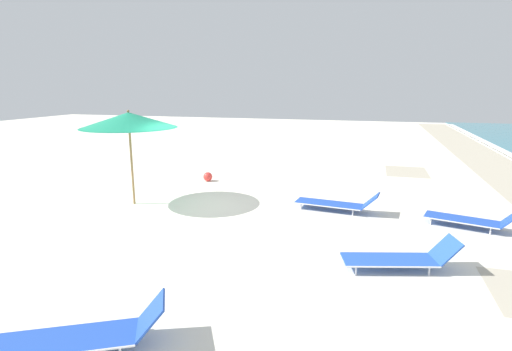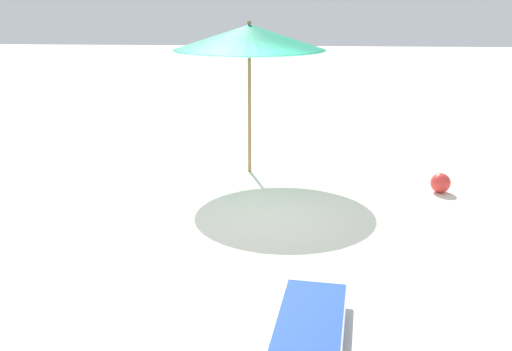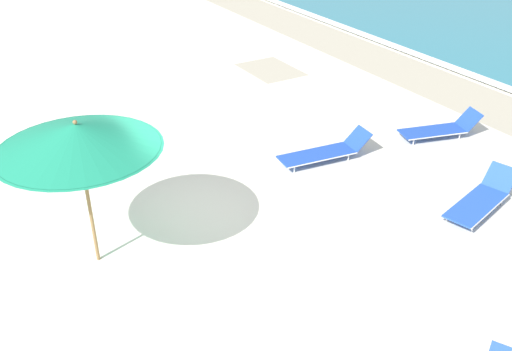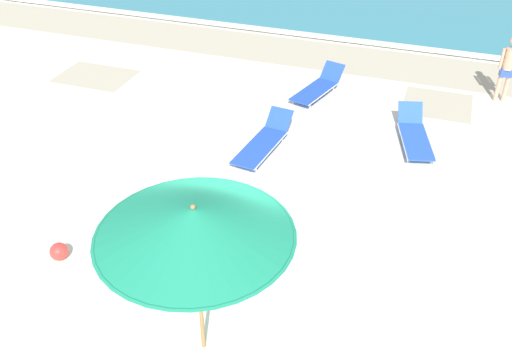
{
  "view_description": "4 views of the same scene",
  "coord_description": "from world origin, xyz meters",
  "px_view_note": "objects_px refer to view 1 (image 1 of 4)",
  "views": [
    {
      "loc": [
        9.75,
        4.26,
        3.27
      ],
      "look_at": [
        0.1,
        1.46,
        1.01
      ],
      "focal_mm": 28.0,
      "sensor_mm": 36.0,
      "label": 1
    },
    {
      "loc": [
        -0.57,
        7.73,
        3.01
      ],
      "look_at": [
        -0.09,
        1.17,
        0.95
      ],
      "focal_mm": 40.0,
      "sensor_mm": 36.0,
      "label": 2
    },
    {
      "loc": [
        8.41,
        -3.75,
        6.19
      ],
      "look_at": [
        0.22,
        1.12,
        0.72
      ],
      "focal_mm": 40.0,
      "sensor_mm": 36.0,
      "label": 3
    },
    {
      "loc": [
        2.83,
        -7.08,
        6.88
      ],
      "look_at": [
        -0.05,
        1.16,
        0.91
      ],
      "focal_mm": 40.0,
      "sensor_mm": 36.0,
      "label": 4
    }
  ],
  "objects_px": {
    "beach_ball": "(208,177)",
    "sun_lounger_near_water_left": "(337,203)",
    "sun_lounger_beside_umbrella": "(472,219)",
    "sun_lounger_near_water_right": "(85,334)",
    "sun_lounger_mid_beach_solo": "(401,258)",
    "beach_umbrella": "(129,120)"
  },
  "relations": [
    {
      "from": "sun_lounger_beside_umbrella",
      "to": "beach_ball",
      "type": "height_order",
      "value": "sun_lounger_beside_umbrella"
    },
    {
      "from": "beach_umbrella",
      "to": "sun_lounger_beside_umbrella",
      "type": "xyz_separation_m",
      "value": [
        -0.47,
        8.74,
        -2.14
      ]
    },
    {
      "from": "sun_lounger_near_water_right",
      "to": "beach_ball",
      "type": "relative_size",
      "value": 6.63
    },
    {
      "from": "sun_lounger_mid_beach_solo",
      "to": "beach_ball",
      "type": "distance_m",
      "value": 8.15
    },
    {
      "from": "beach_umbrella",
      "to": "beach_ball",
      "type": "xyz_separation_m",
      "value": [
        -3.16,
        0.92,
        -2.2
      ]
    },
    {
      "from": "beach_umbrella",
      "to": "beach_ball",
      "type": "distance_m",
      "value": 3.96
    },
    {
      "from": "sun_lounger_near_water_right",
      "to": "sun_lounger_mid_beach_solo",
      "type": "relative_size",
      "value": 1.0
    },
    {
      "from": "beach_umbrella",
      "to": "sun_lounger_near_water_left",
      "type": "relative_size",
      "value": 1.18
    },
    {
      "from": "sun_lounger_beside_umbrella",
      "to": "sun_lounger_near_water_left",
      "type": "distance_m",
      "value": 3.19
    },
    {
      "from": "beach_umbrella",
      "to": "beach_ball",
      "type": "bearing_deg",
      "value": 163.76
    },
    {
      "from": "sun_lounger_beside_umbrella",
      "to": "sun_lounger_near_water_right",
      "type": "relative_size",
      "value": 0.98
    },
    {
      "from": "sun_lounger_beside_umbrella",
      "to": "sun_lounger_mid_beach_solo",
      "type": "xyz_separation_m",
      "value": [
        2.73,
        -1.74,
        -0.0
      ]
    },
    {
      "from": "sun_lounger_beside_umbrella",
      "to": "sun_lounger_near_water_left",
      "type": "xyz_separation_m",
      "value": [
        -0.48,
        -3.16,
        -0.01
      ]
    },
    {
      "from": "sun_lounger_near_water_right",
      "to": "sun_lounger_near_water_left",
      "type": "bearing_deg",
      "value": 131.04
    },
    {
      "from": "beach_umbrella",
      "to": "sun_lounger_near_water_left",
      "type": "bearing_deg",
      "value": 99.58
    },
    {
      "from": "sun_lounger_near_water_right",
      "to": "beach_ball",
      "type": "xyz_separation_m",
      "value": [
        -8.97,
        -2.12,
        -0.06
      ]
    },
    {
      "from": "sun_lounger_near_water_right",
      "to": "beach_ball",
      "type": "distance_m",
      "value": 9.22
    },
    {
      "from": "sun_lounger_beside_umbrella",
      "to": "beach_ball",
      "type": "xyz_separation_m",
      "value": [
        -2.69,
        -7.82,
        -0.06
      ]
    },
    {
      "from": "sun_lounger_near_water_right",
      "to": "beach_ball",
      "type": "height_order",
      "value": "sun_lounger_near_water_right"
    },
    {
      "from": "beach_ball",
      "to": "sun_lounger_beside_umbrella",
      "type": "bearing_deg",
      "value": 71.01
    },
    {
      "from": "beach_ball",
      "to": "sun_lounger_near_water_left",
      "type": "bearing_deg",
      "value": 64.58
    },
    {
      "from": "sun_lounger_near_water_right",
      "to": "beach_ball",
      "type": "bearing_deg",
      "value": 164.97
    }
  ]
}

